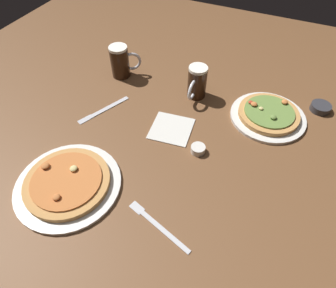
{
  "coord_description": "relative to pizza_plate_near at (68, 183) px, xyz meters",
  "views": [
    {
      "loc": [
        0.28,
        -0.61,
        0.78
      ],
      "look_at": [
        0.0,
        0.0,
        0.02
      ],
      "focal_mm": 30.93,
      "sensor_mm": 36.0,
      "label": 1
    }
  ],
  "objects": [
    {
      "name": "ramekin_butter",
      "position": [
        0.69,
        0.71,
        -0.0
      ],
      "size": [
        0.08,
        0.08,
        0.03
      ],
      "primitive_type": "cylinder",
      "color": "#333338",
      "rests_on": "ground_plane"
    },
    {
      "name": "fork_left",
      "position": [
        0.32,
        -0.01,
        -0.01
      ],
      "size": [
        0.22,
        0.09,
        0.01
      ],
      "color": "silver",
      "rests_on": "ground_plane"
    },
    {
      "name": "ramekin_sauce",
      "position": [
        0.32,
        0.3,
        -0.0
      ],
      "size": [
        0.05,
        0.05,
        0.03
      ],
      "primitive_type": "cylinder",
      "color": "silver",
      "rests_on": "ground_plane"
    },
    {
      "name": "pizza_plate_near",
      "position": [
        0.0,
        0.0,
        0.0
      ],
      "size": [
        0.33,
        0.33,
        0.05
      ],
      "color": "silver",
      "rests_on": "ground_plane"
    },
    {
      "name": "ground_plane",
      "position": [
        0.22,
        0.28,
        -0.03
      ],
      "size": [
        2.4,
        2.4,
        0.03
      ],
      "primitive_type": "cube",
      "color": "brown"
    },
    {
      "name": "beer_mug_amber",
      "position": [
        -0.15,
        0.59,
        0.05
      ],
      "size": [
        0.12,
        0.1,
        0.14
      ],
      "color": "black",
      "rests_on": "ground_plane"
    },
    {
      "name": "beer_mug_dark",
      "position": [
        0.21,
        0.59,
        0.05
      ],
      "size": [
        0.08,
        0.13,
        0.14
      ],
      "color": "black",
      "rests_on": "ground_plane"
    },
    {
      "name": "pizza_plate_far",
      "position": [
        0.51,
        0.58,
        0.0
      ],
      "size": [
        0.29,
        0.29,
        0.05
      ],
      "color": "silver",
      "rests_on": "ground_plane"
    },
    {
      "name": "knife_right",
      "position": [
        -0.09,
        0.35,
        -0.01
      ],
      "size": [
        0.11,
        0.22,
        0.01
      ],
      "color": "silver",
      "rests_on": "ground_plane"
    },
    {
      "name": "napkin_folded",
      "position": [
        0.2,
        0.37,
        -0.01
      ],
      "size": [
        0.17,
        0.17,
        0.01
      ],
      "primitive_type": "cube",
      "rotation": [
        0.0,
        0.0,
        0.12
      ],
      "color": "silver",
      "rests_on": "ground_plane"
    }
  ]
}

